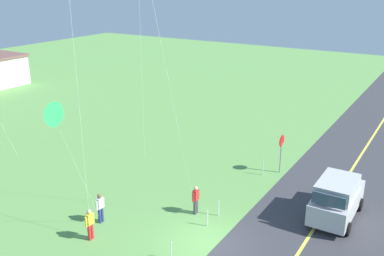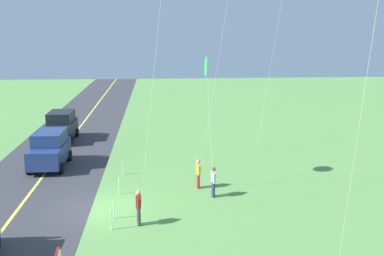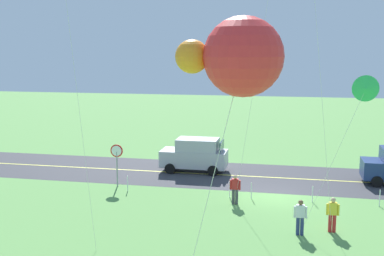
% 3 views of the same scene
% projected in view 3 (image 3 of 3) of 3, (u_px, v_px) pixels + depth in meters
% --- Properties ---
extents(ground_plane, '(120.00, 120.00, 0.10)m').
position_uv_depth(ground_plane, '(275.00, 197.00, 26.68)').
color(ground_plane, '#60994C').
extents(asphalt_road, '(120.00, 7.00, 0.00)m').
position_uv_depth(asphalt_road, '(278.00, 178.00, 30.54)').
color(asphalt_road, '#38383D').
rests_on(asphalt_road, ground).
extents(road_centre_stripe, '(120.00, 0.16, 0.00)m').
position_uv_depth(road_centre_stripe, '(278.00, 178.00, 30.54)').
color(road_centre_stripe, '#E5E04C').
rests_on(road_centre_stripe, asphalt_road).
extents(car_suv_foreground, '(4.40, 2.12, 2.24)m').
position_uv_depth(car_suv_foreground, '(195.00, 155.00, 32.02)').
color(car_suv_foreground, '#B7B7BC').
rests_on(car_suv_foreground, ground).
extents(stop_sign, '(0.76, 0.08, 2.56)m').
position_uv_depth(stop_sign, '(117.00, 157.00, 28.34)').
color(stop_sign, gray).
rests_on(stop_sign, ground).
extents(person_adult_near, '(0.58, 0.22, 1.60)m').
position_uv_depth(person_adult_near, '(300.00, 216.00, 20.92)').
color(person_adult_near, navy).
rests_on(person_adult_near, ground).
extents(person_adult_companion, '(0.58, 0.22, 1.60)m').
position_uv_depth(person_adult_companion, '(235.00, 188.00, 25.16)').
color(person_adult_companion, '#3F3F47').
rests_on(person_adult_companion, ground).
extents(person_child_watcher, '(0.58, 0.22, 1.60)m').
position_uv_depth(person_child_watcher, '(333.00, 214.00, 21.26)').
color(person_child_watcher, red).
rests_on(person_child_watcher, ground).
extents(kite_red_low, '(3.00, 0.25, 7.04)m').
position_uv_depth(kite_red_low, '(366.00, 89.00, 19.62)').
color(kite_red_low, silver).
rests_on(kite_red_low, ground).
extents(kite_green_far, '(2.71, 2.08, 8.63)m').
position_uv_depth(kite_green_far, '(240.00, 57.00, 8.21)').
color(kite_green_far, silver).
rests_on(kite_green_far, ground).
extents(fence_post_0, '(0.05, 0.05, 0.90)m').
position_uv_depth(fence_post_0, '(380.00, 198.00, 24.86)').
color(fence_post_0, silver).
rests_on(fence_post_0, ground).
extents(fence_post_1, '(0.05, 0.05, 0.90)m').
position_uv_depth(fence_post_1, '(313.00, 194.00, 25.53)').
color(fence_post_1, silver).
rests_on(fence_post_1, ground).
extents(fence_post_2, '(0.05, 0.05, 0.90)m').
position_uv_depth(fence_post_2, '(251.00, 191.00, 26.18)').
color(fence_post_2, silver).
rests_on(fence_post_2, ground).
extents(fence_post_3, '(0.05, 0.05, 0.90)m').
position_uv_depth(fence_post_3, '(230.00, 189.00, 26.42)').
color(fence_post_3, silver).
rests_on(fence_post_3, ground).
extents(fence_post_4, '(0.05, 0.05, 0.90)m').
position_uv_depth(fence_post_4, '(128.00, 183.00, 27.60)').
color(fence_post_4, silver).
rests_on(fence_post_4, ground).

